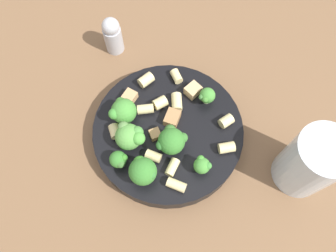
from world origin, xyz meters
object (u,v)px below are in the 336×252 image
Objects in this scene: rigatoni_0 at (160,103)px; broccoli_floret_0 at (130,136)px; broccoli_floret_6 at (207,96)px; drinking_glass at (308,164)px; rigatoni_5 at (146,80)px; rigatoni_8 at (226,121)px; pepper_shaker at (113,35)px; rigatoni_9 at (172,167)px; broccoli_floret_4 at (119,160)px; rigatoni_1 at (176,185)px; pasta_bowl at (168,132)px; broccoli_floret_5 at (142,170)px; chicken_chunk_3 at (193,90)px; broccoli_floret_3 at (123,111)px; rigatoni_2 at (145,109)px; chicken_chunk_0 at (155,134)px; broccoli_floret_2 at (171,141)px; rigatoni_3 at (176,76)px; chicken_chunk_1 at (174,119)px; rigatoni_4 at (115,131)px; rigatoni_10 at (155,157)px; broccoli_floret_1 at (202,165)px; rigatoni_7 at (177,102)px; rigatoni_6 at (227,148)px; chicken_chunk_2 at (130,97)px.

broccoli_floret_0 is at bearing -9.54° from rigatoni_0.
drinking_glass reaches higher than broccoli_floret_6.
drinking_glass is (0.03, 0.27, 0.01)m from rigatoni_5.
pepper_shaker reaches higher than rigatoni_8.
pepper_shaker is at bearing -131.98° from rigatoni_9.
rigatoni_1 is at bearing 92.18° from broccoli_floret_4.
broccoli_floret_4 reaches higher than pasta_bowl.
broccoli_floret_5 is 2.03× the size of chicken_chunk_3.
rigatoni_2 is at bearing 132.52° from broccoli_floret_3.
broccoli_floret_2 is at bearing 77.64° from chicken_chunk_0.
rigatoni_8 is 0.07m from chicken_chunk_3.
rigatoni_3 is 0.11m from chicken_chunk_0.
chicken_chunk_1 is at bearing -153.83° from rigatoni_1.
rigatoni_4 is at bearing -51.98° from chicken_chunk_1.
rigatoni_0 and rigatoni_4 have the same top height.
rigatoni_5 is 0.93× the size of rigatoni_9.
broccoli_floret_5 is 2.07× the size of rigatoni_10.
rigatoni_5 is at bearing -145.48° from chicken_chunk_0.
rigatoni_1 is 0.13m from rigatoni_8.
broccoli_floret_1 is 0.16m from rigatoni_3.
broccoli_floret_2 is at bearing 44.59° from rigatoni_5.
broccoli_floret_0 is 1.65× the size of rigatoni_1.
rigatoni_5 is at bearing -96.88° from drinking_glass.
chicken_chunk_0 is (0.08, 0.05, -0.00)m from rigatoni_5.
rigatoni_7 is at bearing 157.83° from broccoli_floret_0.
rigatoni_9 is at bearing 9.92° from chicken_chunk_3.
rigatoni_1 is 0.09m from rigatoni_6.
rigatoni_6 is 0.17m from chicken_chunk_2.
chicken_chunk_3 is at bearing 100.84° from rigatoni_5.
rigatoni_7 is at bearing 164.15° from broccoli_floret_4.
rigatoni_8 is (-0.04, -0.02, 0.00)m from rigatoni_6.
broccoli_floret_6 is 0.13m from rigatoni_9.
rigatoni_0 is at bearing -166.72° from broccoli_floret_5.
rigatoni_4 is 0.17m from rigatoni_8.
rigatoni_2 is 0.25m from drinking_glass.
broccoli_floret_0 is at bearing -42.97° from pasta_bowl.
rigatoni_4 is 0.17m from rigatoni_6.
rigatoni_7 is 1.26× the size of chicken_chunk_2.
chicken_chunk_3 is at bearing 136.86° from broccoli_floret_3.
pasta_bowl is at bearing -149.63° from rigatoni_9.
drinking_glass is (-0.01, 0.20, 0.01)m from chicken_chunk_1.
broccoli_floret_2 is at bearing 80.08° from broccoli_floret_3.
rigatoni_4 is 0.90× the size of rigatoni_10.
rigatoni_9 is (0.06, -0.06, -0.00)m from rigatoni_6.
broccoli_floret_4 is 0.16m from chicken_chunk_3.
rigatoni_7 is 0.24× the size of drinking_glass.
rigatoni_4 is at bearing -74.11° from rigatoni_6.
rigatoni_6 is 0.09m from chicken_chunk_1.
broccoli_floret_0 is at bearing -87.05° from broccoli_floret_1.
rigatoni_3 is at bearing 176.93° from rigatoni_0.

